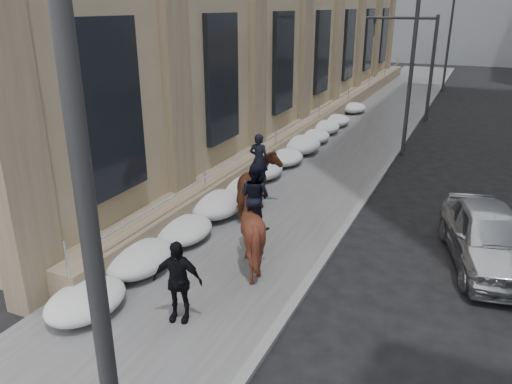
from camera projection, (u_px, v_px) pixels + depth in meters
ground at (189, 287)px, 12.24m from camera, size 140.00×140.00×0.00m
sidewalk at (316, 170)px, 20.75m from camera, size 5.00×80.00×0.12m
curb at (379, 178)px, 19.74m from camera, size 0.24×80.00×0.12m
streetlight_near at (76, 233)px, 4.46m from camera, size 1.71×0.24×8.00m
streetlight_mid at (409, 52)px, 21.52m from camera, size 1.71×0.24×8.00m
streetlight_far at (448, 31)px, 38.58m from camera, size 1.71×0.24×8.00m
traffic_signal at (417, 51)px, 28.80m from camera, size 4.10×0.22×6.00m
snow_bank at (266, 169)px, 19.54m from camera, size 1.70×18.10×0.76m
mounted_horse_left at (258, 183)px, 16.01m from camera, size 1.17×2.28×2.60m
mounted_horse_right at (252, 224)px, 12.75m from camera, size 2.00×2.16×2.69m
pedestrian at (177, 281)px, 10.50m from camera, size 1.16×0.71×1.85m
car_silver at (489, 237)px, 13.06m from camera, size 3.02×5.06×1.61m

